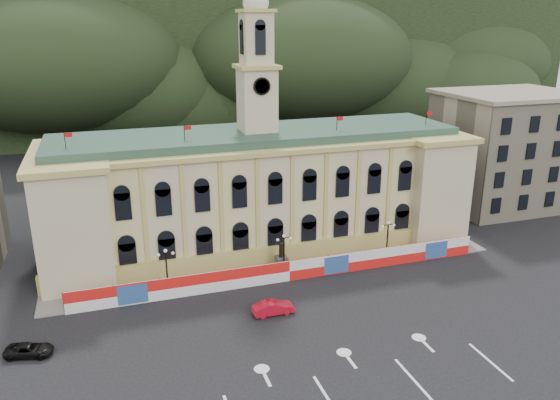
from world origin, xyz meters
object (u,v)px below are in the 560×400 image
object	(u,v)px
black_suv	(29,350)
statue	(281,261)
lamp_center	(284,250)
red_sedan	(273,308)

from	to	relation	value
black_suv	statue	bearing A→B (deg)	-56.27
statue	lamp_center	distance (m)	2.14
lamp_center	black_suv	distance (m)	29.24
black_suv	lamp_center	bearing A→B (deg)	-58.12
statue	black_suv	distance (m)	29.46
statue	red_sedan	xyz separation A→B (m)	(-4.14, -9.74, -0.46)
lamp_center	black_suv	world-z (taller)	lamp_center
red_sedan	black_suv	world-z (taller)	red_sedan
statue	red_sedan	distance (m)	10.60
statue	lamp_center	xyz separation A→B (m)	(0.00, -1.00, 1.89)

